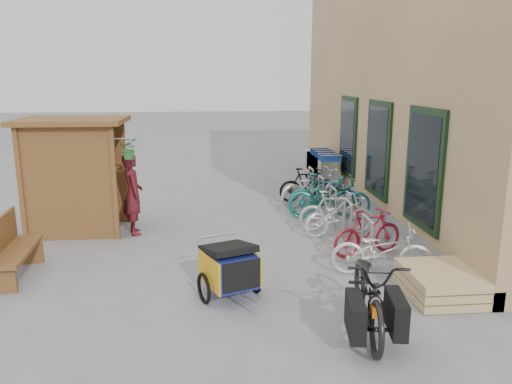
{
  "coord_description": "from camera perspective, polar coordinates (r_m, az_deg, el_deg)",
  "views": [
    {
      "loc": [
        -0.43,
        -8.08,
        3.23
      ],
      "look_at": [
        0.5,
        1.5,
        1.0
      ],
      "focal_mm": 35.0,
      "sensor_mm": 36.0,
      "label": 1
    }
  ],
  "objects": [
    {
      "name": "bench",
      "position": [
        9.1,
        -26.32,
        -5.72
      ],
      "size": [
        0.58,
        1.62,
        1.01
      ],
      "rotation": [
        0.0,
        0.0,
        0.07
      ],
      "color": "brown",
      "rests_on": "ground"
    },
    {
      "name": "bike_3",
      "position": [
        10.73,
        8.88,
        -2.16
      ],
      "size": [
        1.5,
        0.49,
        0.89
      ],
      "primitive_type": "imported",
      "rotation": [
        0.0,
        0.0,
        1.52
      ],
      "color": "silver",
      "rests_on": "ground"
    },
    {
      "name": "bike_1",
      "position": [
        9.42,
        12.66,
        -4.52
      ],
      "size": [
        1.52,
        0.85,
        0.88
      ],
      "primitive_type": "imported",
      "rotation": [
        0.0,
        0.0,
        1.89
      ],
      "color": "maroon",
      "rests_on": "ground"
    },
    {
      "name": "bike_2",
      "position": [
        10.5,
        9.51,
        -2.71
      ],
      "size": [
        1.65,
        0.91,
        0.82
      ],
      "primitive_type": "imported",
      "rotation": [
        0.0,
        0.0,
        1.82
      ],
      "color": "silver",
      "rests_on": "ground"
    },
    {
      "name": "bike_6",
      "position": [
        12.72,
        6.62,
        0.51
      ],
      "size": [
        1.96,
        1.18,
        0.97
      ],
      "primitive_type": "imported",
      "rotation": [
        0.0,
        0.0,
        1.88
      ],
      "color": "silver",
      "rests_on": "ground"
    },
    {
      "name": "shopping_carts",
      "position": [
        15.33,
        7.48,
        3.21
      ],
      "size": [
        0.61,
        2.43,
        1.1
      ],
      "color": "silver",
      "rests_on": "ground"
    },
    {
      "name": "cargo_bike",
      "position": [
        6.7,
        12.86,
        -11.04
      ],
      "size": [
        1.02,
        2.14,
        1.08
      ],
      "rotation": [
        0.0,
        0.0,
        -0.15
      ],
      "color": "black",
      "rests_on": "ground"
    },
    {
      "name": "kiosk",
      "position": [
        11.06,
        -20.43,
        3.5
      ],
      "size": [
        2.49,
        1.65,
        2.4
      ],
      "color": "brown",
      "rests_on": "ground"
    },
    {
      "name": "child_trailer",
      "position": [
        7.48,
        -3.03,
        -8.46
      ],
      "size": [
        0.99,
        1.51,
        0.88
      ],
      "rotation": [
        0.0,
        0.0,
        0.37
      ],
      "color": "#1B2B98",
      "rests_on": "ground"
    },
    {
      "name": "ground",
      "position": [
        8.71,
        -2.35,
        -8.73
      ],
      "size": [
        80.0,
        80.0,
        0.0
      ],
      "primitive_type": "plane",
      "color": "gray"
    },
    {
      "name": "bike_4",
      "position": [
        11.66,
        8.39,
        -0.63
      ],
      "size": [
        1.97,
        0.87,
        1.0
      ],
      "primitive_type": "imported",
      "rotation": [
        0.0,
        0.0,
        1.46
      ],
      "color": "#1B6D65",
      "rests_on": "ground"
    },
    {
      "name": "bike_0",
      "position": [
        8.54,
        14.21,
        -6.48
      ],
      "size": [
        1.74,
        0.9,
        0.87
      ],
      "primitive_type": "imported",
      "rotation": [
        0.0,
        0.0,
        1.36
      ],
      "color": "silver",
      "rests_on": "ground"
    },
    {
      "name": "building",
      "position": [
        14.36,
        23.94,
        13.01
      ],
      "size": [
        6.07,
        13.0,
        7.0
      ],
      "color": "tan",
      "rests_on": "ground"
    },
    {
      "name": "bike_7",
      "position": [
        13.21,
        5.86,
        0.85
      ],
      "size": [
        1.55,
        0.59,
        0.91
      ],
      "primitive_type": "imported",
      "rotation": [
        0.0,
        0.0,
        1.68
      ],
      "color": "black",
      "rests_on": "ground"
    },
    {
      "name": "bike_rack",
      "position": [
        11.16,
        8.79,
        -1.18
      ],
      "size": [
        0.05,
        5.35,
        0.86
      ],
      "color": "#A5A8AD",
      "rests_on": "ground"
    },
    {
      "name": "bike_5",
      "position": [
        11.79,
        7.85,
        -0.39
      ],
      "size": [
        1.78,
        0.8,
        1.03
      ],
      "primitive_type": "imported",
      "rotation": [
        0.0,
        0.0,
        1.38
      ],
      "color": "#1B6D65",
      "rests_on": "ground"
    },
    {
      "name": "person_kiosk",
      "position": [
        10.65,
        -13.9,
        -0.23
      ],
      "size": [
        0.57,
        0.71,
        1.71
      ],
      "primitive_type": "imported",
      "rotation": [
        0.0,
        0.0,
        1.87
      ],
      "color": "maroon",
      "rests_on": "ground"
    },
    {
      "name": "pallet_stack",
      "position": [
        8.09,
        20.3,
        -9.73
      ],
      "size": [
        1.0,
        1.2,
        0.4
      ],
      "color": "tan",
      "rests_on": "ground"
    }
  ]
}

